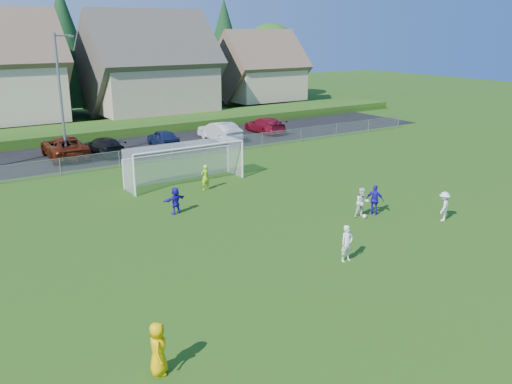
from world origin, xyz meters
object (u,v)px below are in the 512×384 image
car_d (103,146)px  car_e (163,138)px  soccer_ball (364,216)px  player_white_b (362,203)px  car_f (220,131)px  car_g (265,125)px  player_blue_b (176,201)px  player_white_c (444,206)px  player_blue_a (375,200)px  referee (158,348)px  goalkeeper (205,177)px  soccer_goal (184,157)px  player_white_a (347,243)px  car_c (65,147)px

car_d → car_e: (5.12, 0.43, 0.02)m
soccer_ball → player_white_b: (0.02, 0.24, 0.67)m
car_f → soccer_ball: bearing=77.6°
soccer_ball → car_g: bearing=67.4°
player_blue_b → car_e: 17.19m
soccer_ball → player_white_c: (3.04, -2.42, 0.64)m
player_blue_a → car_d: player_blue_a is taller
referee → player_white_c: (17.06, 3.72, -0.04)m
player_blue_b → goalkeeper: (3.39, 2.98, 0.06)m
player_blue_b → player_white_b: bearing=131.2°
soccer_ball → player_white_c: size_ratio=0.15×
soccer_goal → car_g: bearing=38.8°
player_white_a → car_g: player_white_a is taller
player_white_b → player_white_c: size_ratio=1.04×
referee → car_e: bearing=0.4°
player_white_a → player_blue_a: player_blue_a is taller
car_f → soccer_goal: soccer_goal is taller
player_blue_a → car_g: player_blue_a is taller
player_blue_a → car_g: size_ratio=0.32×
player_blue_b → car_c: (-1.25, 16.18, 0.10)m
player_white_a → car_d: bearing=98.5°
player_white_b → player_white_c: (3.02, -2.66, -0.03)m
player_white_b → player_blue_b: (-7.64, 5.80, -0.07)m
player_white_a → car_d: player_white_a is taller
player_blue_b → car_g: bearing=-147.8°
car_c → car_d: 2.78m
soccer_ball → car_f: bearing=79.4°
goalkeeper → soccer_goal: (-0.34, 2.11, 0.86)m
referee → player_blue_a: (14.89, 6.31, -0.00)m
player_white_a → car_f: size_ratio=0.32×
car_d → soccer_goal: size_ratio=0.63×
player_white_c → car_e: size_ratio=0.37×
player_blue_a → goalkeeper: (-5.09, 8.85, -0.02)m
car_g → soccer_goal: soccer_goal is taller
player_white_a → car_f: 26.24m
player_white_a → soccer_goal: 14.53m
referee → player_white_a: 10.02m
soccer_ball → player_blue_b: 9.74m
car_c → player_white_a: bearing=102.8°
player_white_b → player_white_a: bearing=-124.1°
referee → player_white_a: (9.63, 2.77, -0.01)m
referee → goalkeeper: 18.05m
player_white_c → car_d: (-9.23, 23.93, -0.07)m
goalkeeper → player_blue_b: bearing=31.4°
referee → player_blue_a: 16.17m
goalkeeper → soccer_goal: 2.30m
player_blue_a → player_blue_b: size_ratio=1.11×
player_white_c → car_f: 23.92m
player_white_b → car_g: 23.90m
car_g → soccer_ball: bearing=69.2°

